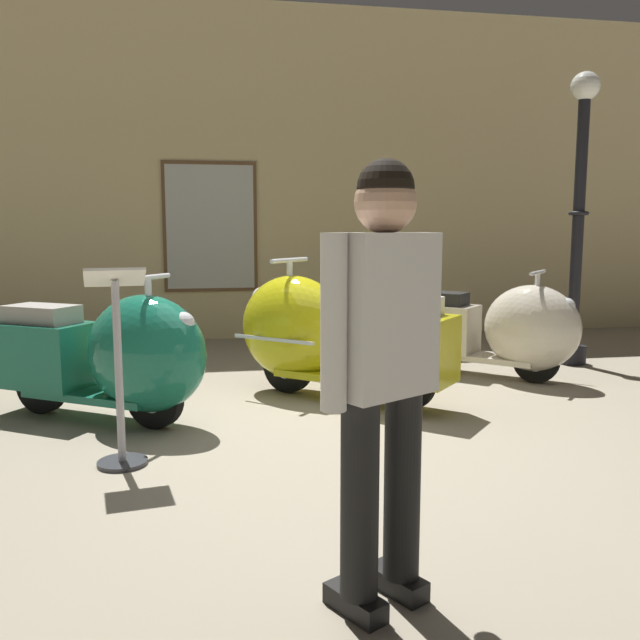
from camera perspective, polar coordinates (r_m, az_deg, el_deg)
The scene contains 8 objects.
ground_plane at distance 4.36m, azimuth -0.10°, elevation -9.77°, with size 60.00×60.00×0.00m, color gray.
showroom_back_wall at distance 8.16m, azimuth -5.11°, elevation 12.40°, with size 18.00×0.24×3.95m.
scooter_0 at distance 4.70m, azimuth -17.45°, elevation -2.98°, with size 1.68×1.30×1.03m.
scooter_1 at distance 5.15m, azimuth 0.36°, elevation -1.33°, with size 1.68×1.58×1.10m.
scooter_2 at distance 6.05m, azimuth 15.51°, elevation -0.79°, with size 1.48×1.41×0.97m.
lamppost at distance 6.90m, azimuth 21.51°, elevation 8.64°, with size 0.28×0.28×2.80m.
visitor_1 at distance 2.23m, azimuth 5.50°, elevation -3.16°, with size 0.47×0.36×1.55m.
info_stanchion at distance 3.84m, azimuth -17.01°, elevation -5.32°, with size 0.35×0.28×1.12m.
Camera 1 is at (-0.72, -4.10, 1.32)m, focal length 36.92 mm.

